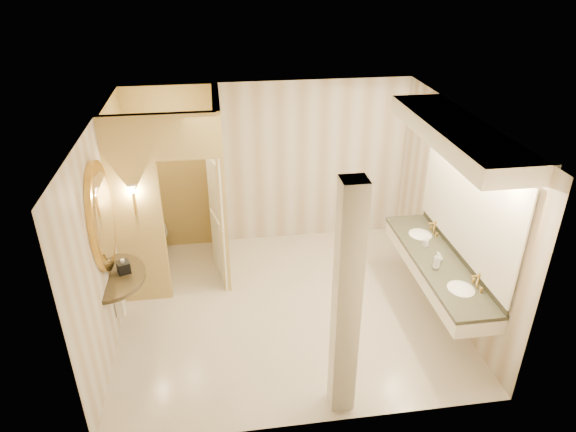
% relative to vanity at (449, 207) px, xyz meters
% --- Properties ---
extents(floor, '(4.50, 4.50, 0.00)m').
position_rel_vanity_xyz_m(floor, '(-1.98, 0.40, -1.63)').
color(floor, beige).
rests_on(floor, ground).
extents(ceiling, '(4.50, 4.50, 0.00)m').
position_rel_vanity_xyz_m(ceiling, '(-1.98, 0.40, 1.07)').
color(ceiling, white).
rests_on(ceiling, wall_back).
extents(wall_back, '(4.50, 0.02, 2.70)m').
position_rel_vanity_xyz_m(wall_back, '(-1.98, 2.40, -0.28)').
color(wall_back, beige).
rests_on(wall_back, floor).
extents(wall_front, '(4.50, 0.02, 2.70)m').
position_rel_vanity_xyz_m(wall_front, '(-1.98, -1.60, -0.28)').
color(wall_front, beige).
rests_on(wall_front, floor).
extents(wall_left, '(0.02, 4.00, 2.70)m').
position_rel_vanity_xyz_m(wall_left, '(-4.23, 0.40, -0.28)').
color(wall_left, beige).
rests_on(wall_left, floor).
extents(wall_right, '(0.02, 4.00, 2.70)m').
position_rel_vanity_xyz_m(wall_right, '(0.27, 0.40, -0.28)').
color(wall_right, beige).
rests_on(wall_right, floor).
extents(toilet_closet, '(1.50, 1.55, 2.70)m').
position_rel_vanity_xyz_m(toilet_closet, '(-3.09, 1.37, -0.24)').
color(toilet_closet, '#D0C16D').
rests_on(toilet_closet, floor).
extents(wall_sconce, '(0.14, 0.14, 0.42)m').
position_rel_vanity_xyz_m(wall_sconce, '(-3.90, 0.83, 0.10)').
color(wall_sconce, gold).
rests_on(wall_sconce, toilet_closet).
extents(vanity, '(0.75, 2.63, 2.09)m').
position_rel_vanity_xyz_m(vanity, '(0.00, 0.00, 0.00)').
color(vanity, white).
rests_on(vanity, floor).
extents(console_shelf, '(1.05, 1.05, 1.98)m').
position_rel_vanity_xyz_m(console_shelf, '(-4.19, 0.21, -0.28)').
color(console_shelf, black).
rests_on(console_shelf, floor).
extents(pillar, '(0.25, 0.25, 2.70)m').
position_rel_vanity_xyz_m(pillar, '(-1.63, -1.36, -0.28)').
color(pillar, white).
rests_on(pillar, floor).
extents(tissue_box, '(0.19, 0.19, 0.15)m').
position_rel_vanity_xyz_m(tissue_box, '(-4.05, 0.27, -0.68)').
color(tissue_box, black).
rests_on(tissue_box, console_shelf).
extents(toilet, '(0.39, 0.69, 0.70)m').
position_rel_vanity_xyz_m(toilet, '(-3.87, 2.06, -1.28)').
color(toilet, white).
rests_on(toilet, floor).
extents(soap_bottle_a, '(0.08, 0.08, 0.14)m').
position_rel_vanity_xyz_m(soap_bottle_a, '(-0.08, 0.34, -0.68)').
color(soap_bottle_a, beige).
rests_on(soap_bottle_a, vanity).
extents(soap_bottle_b, '(0.08, 0.08, 0.11)m').
position_rel_vanity_xyz_m(soap_bottle_b, '(-0.05, -0.06, -0.70)').
color(soap_bottle_b, silver).
rests_on(soap_bottle_b, vanity).
extents(soap_bottle_c, '(0.10, 0.10, 0.23)m').
position_rel_vanity_xyz_m(soap_bottle_c, '(-0.15, -0.20, -0.64)').
color(soap_bottle_c, '#C6B28C').
rests_on(soap_bottle_c, vanity).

